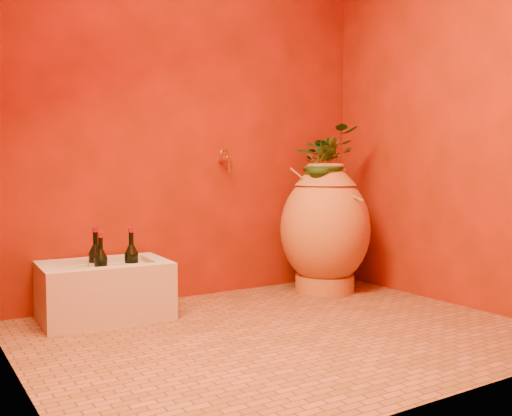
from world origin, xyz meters
TOP-DOWN VIEW (x-y plane):
  - floor at (0.00, 0.00)m, footprint 2.50×2.50m
  - wall_back at (0.00, 1.00)m, footprint 2.50×0.02m
  - wall_left at (-1.25, 0.00)m, footprint 0.02×2.00m
  - wall_right at (1.25, 0.00)m, footprint 0.02×2.00m
  - amphora at (0.80, 0.65)m, footprint 0.79×0.79m
  - stone_basin at (-0.68, 0.75)m, footprint 0.71×0.50m
  - wine_bottle_a at (-0.70, 0.73)m, footprint 0.07×0.07m
  - wine_bottle_b at (-0.54, 0.70)m, footprint 0.08×0.08m
  - wine_bottle_c at (-0.71, 0.81)m, footprint 0.08×0.08m
  - wall_tap at (0.19, 0.92)m, footprint 0.07×0.14m
  - plant_main at (0.80, 0.66)m, footprint 0.48×0.44m
  - plant_side at (0.73, 0.59)m, footprint 0.25×0.24m

SIDE VIEW (x-z plane):
  - floor at x=0.00m, z-range 0.00..0.00m
  - stone_basin at x=-0.68m, z-range -0.01..0.31m
  - wine_bottle_a at x=-0.70m, z-range 0.13..0.44m
  - wine_bottle_b at x=-0.54m, z-range 0.13..0.46m
  - wine_bottle_c at x=-0.71m, z-range 0.13..0.46m
  - amphora at x=0.80m, z-range 0.00..0.87m
  - plant_side at x=0.73m, z-range 0.68..1.04m
  - plant_main at x=0.80m, z-range 0.65..1.12m
  - wall_tap at x=0.19m, z-range 0.81..0.97m
  - wall_back at x=0.00m, z-range 0.00..2.50m
  - wall_left at x=-1.25m, z-range 0.00..2.50m
  - wall_right at x=1.25m, z-range 0.00..2.50m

